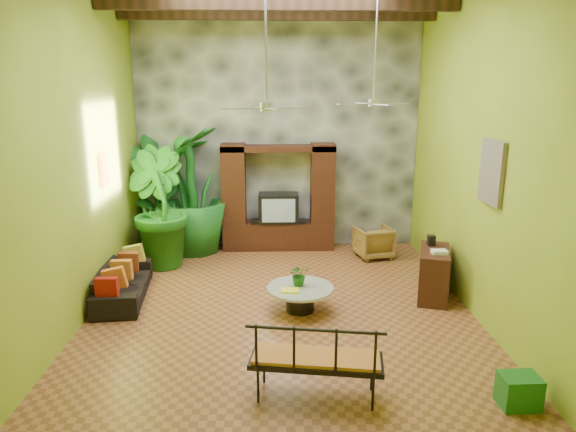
{
  "coord_description": "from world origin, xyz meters",
  "views": [
    {
      "loc": [
        -0.13,
        -7.64,
        3.49
      ],
      "look_at": [
        0.12,
        0.2,
        1.48
      ],
      "focal_mm": 32.0,
      "sensor_mm": 36.0,
      "label": 1
    }
  ],
  "objects_px": {
    "tall_plant_a": "(154,193)",
    "side_console": "(434,274)",
    "entertainment_center": "(278,206)",
    "wicker_armchair": "(373,242)",
    "sofa": "(123,283)",
    "tall_plant_c": "(192,190)",
    "ceiling_fan_back": "(374,90)",
    "green_bin": "(519,391)",
    "ceiling_fan_front": "(266,92)",
    "tall_plant_b": "(157,207)",
    "iron_bench": "(317,357)",
    "coffee_table": "(300,296)"
  },
  "relations": [
    {
      "from": "tall_plant_a",
      "to": "side_console",
      "type": "distance_m",
      "value": 5.92
    },
    {
      "from": "entertainment_center",
      "to": "wicker_armchair",
      "type": "relative_size",
      "value": 3.36
    },
    {
      "from": "sofa",
      "to": "side_console",
      "type": "relative_size",
      "value": 1.79
    },
    {
      "from": "sofa",
      "to": "tall_plant_c",
      "type": "relative_size",
      "value": 0.7
    },
    {
      "from": "ceiling_fan_back",
      "to": "side_console",
      "type": "bearing_deg",
      "value": -40.14
    },
    {
      "from": "wicker_armchair",
      "to": "ceiling_fan_back",
      "type": "bearing_deg",
      "value": 60.94
    },
    {
      "from": "tall_plant_a",
      "to": "green_bin",
      "type": "relative_size",
      "value": 6.0
    },
    {
      "from": "entertainment_center",
      "to": "ceiling_fan_front",
      "type": "bearing_deg",
      "value": -93.24
    },
    {
      "from": "tall_plant_b",
      "to": "iron_bench",
      "type": "height_order",
      "value": "tall_plant_b"
    },
    {
      "from": "ceiling_fan_back",
      "to": "tall_plant_a",
      "type": "height_order",
      "value": "ceiling_fan_back"
    },
    {
      "from": "ceiling_fan_front",
      "to": "iron_bench",
      "type": "distance_m",
      "value": 3.59
    },
    {
      "from": "ceiling_fan_back",
      "to": "wicker_armchair",
      "type": "xyz_separation_m",
      "value": [
        0.37,
        1.28,
        -3.08
      ]
    },
    {
      "from": "entertainment_center",
      "to": "tall_plant_b",
      "type": "xyz_separation_m",
      "value": [
        -2.38,
        -1.0,
        0.21
      ]
    },
    {
      "from": "sofa",
      "to": "coffee_table",
      "type": "distance_m",
      "value": 3.01
    },
    {
      "from": "side_console",
      "to": "green_bin",
      "type": "bearing_deg",
      "value": -72.31
    },
    {
      "from": "ceiling_fan_front",
      "to": "tall_plant_b",
      "type": "relative_size",
      "value": 0.79
    },
    {
      "from": "coffee_table",
      "to": "tall_plant_b",
      "type": "bearing_deg",
      "value": 140.11
    },
    {
      "from": "tall_plant_c",
      "to": "ceiling_fan_front",
      "type": "bearing_deg",
      "value": -64.52
    },
    {
      "from": "iron_bench",
      "to": "sofa",
      "type": "bearing_deg",
      "value": 143.88
    },
    {
      "from": "iron_bench",
      "to": "side_console",
      "type": "xyz_separation_m",
      "value": [
        2.22,
        2.88,
        -0.12
      ]
    },
    {
      "from": "ceiling_fan_front",
      "to": "tall_plant_a",
      "type": "height_order",
      "value": "ceiling_fan_front"
    },
    {
      "from": "tall_plant_c",
      "to": "wicker_armchair",
      "type": "bearing_deg",
      "value": -7.93
    },
    {
      "from": "iron_bench",
      "to": "coffee_table",
      "type": "bearing_deg",
      "value": 100.09
    },
    {
      "from": "entertainment_center",
      "to": "coffee_table",
      "type": "relative_size",
      "value": 2.28
    },
    {
      "from": "tall_plant_c",
      "to": "tall_plant_b",
      "type": "bearing_deg",
      "value": -122.53
    },
    {
      "from": "ceiling_fan_front",
      "to": "tall_plant_c",
      "type": "distance_m",
      "value": 4.3
    },
    {
      "from": "ceiling_fan_front",
      "to": "ceiling_fan_back",
      "type": "height_order",
      "value": "same"
    },
    {
      "from": "side_console",
      "to": "green_bin",
      "type": "xyz_separation_m",
      "value": [
        0.03,
        -3.06,
        -0.23
      ]
    },
    {
      "from": "wicker_armchair",
      "to": "tall_plant_a",
      "type": "xyz_separation_m",
      "value": [
        -4.59,
        0.59,
        0.95
      ]
    },
    {
      "from": "wicker_armchair",
      "to": "green_bin",
      "type": "relative_size",
      "value": 1.68
    },
    {
      "from": "green_bin",
      "to": "side_console",
      "type": "bearing_deg",
      "value": 90.63
    },
    {
      "from": "ceiling_fan_front",
      "to": "sofa",
      "type": "xyz_separation_m",
      "value": [
        -2.45,
        0.9,
        -3.13
      ]
    },
    {
      "from": "sofa",
      "to": "tall_plant_a",
      "type": "bearing_deg",
      "value": -6.24
    },
    {
      "from": "tall_plant_a",
      "to": "tall_plant_b",
      "type": "relative_size",
      "value": 1.08
    },
    {
      "from": "tall_plant_b",
      "to": "green_bin",
      "type": "bearing_deg",
      "value": -44.01
    },
    {
      "from": "ceiling_fan_back",
      "to": "iron_bench",
      "type": "height_order",
      "value": "ceiling_fan_back"
    },
    {
      "from": "entertainment_center",
      "to": "side_console",
      "type": "height_order",
      "value": "entertainment_center"
    },
    {
      "from": "tall_plant_b",
      "to": "tall_plant_c",
      "type": "distance_m",
      "value": 1.04
    },
    {
      "from": "coffee_table",
      "to": "iron_bench",
      "type": "height_order",
      "value": "iron_bench"
    },
    {
      "from": "ceiling_fan_front",
      "to": "ceiling_fan_back",
      "type": "xyz_separation_m",
      "value": [
        1.8,
        1.6,
        0.0
      ]
    },
    {
      "from": "ceiling_fan_back",
      "to": "coffee_table",
      "type": "height_order",
      "value": "ceiling_fan_back"
    },
    {
      "from": "sofa",
      "to": "coffee_table",
      "type": "xyz_separation_m",
      "value": [
        2.95,
        -0.6,
        -0.02
      ]
    },
    {
      "from": "tall_plant_b",
      "to": "tall_plant_a",
      "type": "bearing_deg",
      "value": 104.77
    },
    {
      "from": "sofa",
      "to": "wicker_armchair",
      "type": "xyz_separation_m",
      "value": [
        4.62,
        1.99,
        0.05
      ]
    },
    {
      "from": "green_bin",
      "to": "sofa",
      "type": "bearing_deg",
      "value": 148.89
    },
    {
      "from": "wicker_armchair",
      "to": "tall_plant_a",
      "type": "distance_m",
      "value": 4.73
    },
    {
      "from": "tall_plant_c",
      "to": "iron_bench",
      "type": "height_order",
      "value": "tall_plant_c"
    },
    {
      "from": "ceiling_fan_front",
      "to": "sofa",
      "type": "relative_size",
      "value": 1.0
    },
    {
      "from": "tall_plant_c",
      "to": "green_bin",
      "type": "height_order",
      "value": "tall_plant_c"
    },
    {
      "from": "ceiling_fan_front",
      "to": "sofa",
      "type": "distance_m",
      "value": 4.07
    }
  ]
}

